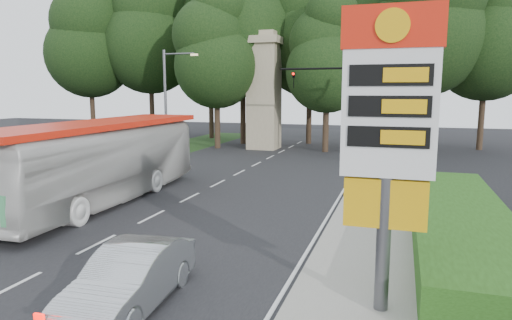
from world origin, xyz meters
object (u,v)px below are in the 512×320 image
(traffic_signal_mast, at_px, (345,96))
(sedan_silver, at_px, (131,278))
(gas_station_pylon, at_px, (389,120))
(monument, at_px, (264,90))
(transit_bus, at_px, (100,163))
(streetlight_signs, at_px, (168,99))

(traffic_signal_mast, height_order, sedan_silver, traffic_signal_mast)
(gas_station_pylon, height_order, traffic_signal_mast, traffic_signal_mast)
(monument, xyz_separation_m, transit_bus, (-1.50, -20.97, -3.26))
(traffic_signal_mast, distance_m, streetlight_signs, 12.83)
(gas_station_pylon, bearing_deg, streetlight_signs, 128.96)
(monument, bearing_deg, transit_bus, -94.09)
(monument, relative_size, transit_bus, 0.76)
(gas_station_pylon, xyz_separation_m, transit_bus, (-12.70, 7.04, -2.60))
(gas_station_pylon, relative_size, streetlight_signs, 0.86)
(streetlight_signs, height_order, sedan_silver, streetlight_signs)
(streetlight_signs, height_order, transit_bus, streetlight_signs)
(monument, distance_m, sedan_silver, 30.32)
(streetlight_signs, xyz_separation_m, transit_bus, (3.49, -12.98, -2.59))
(traffic_signal_mast, height_order, streetlight_signs, streetlight_signs)
(monument, bearing_deg, sedan_silver, -79.29)
(monument, bearing_deg, traffic_signal_mast, -38.00)
(gas_station_pylon, height_order, monument, monument)
(sedan_silver, bearing_deg, streetlight_signs, 111.97)
(streetlight_signs, bearing_deg, monument, 58.03)
(gas_station_pylon, bearing_deg, traffic_signal_mast, 99.09)
(gas_station_pylon, xyz_separation_m, streetlight_signs, (-16.19, 20.01, -0.01))
(monument, distance_m, transit_bus, 21.27)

